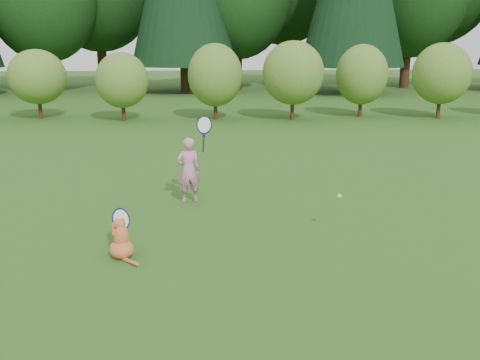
{
  "coord_description": "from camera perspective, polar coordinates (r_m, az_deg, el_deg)",
  "views": [
    {
      "loc": [
        -0.52,
        -7.12,
        2.74
      ],
      "look_at": [
        0.2,
        0.8,
        0.7
      ],
      "focal_mm": 40.0,
      "sensor_mm": 36.0,
      "label": 1
    }
  ],
  "objects": [
    {
      "name": "child",
      "position": [
        9.42,
        -5.47,
        1.23
      ],
      "size": [
        0.68,
        0.45,
        1.73
      ],
      "rotation": [
        0.0,
        0.0,
        3.35
      ],
      "color": "pink",
      "rests_on": "ground"
    },
    {
      "name": "shrub_row",
      "position": [
        20.17,
        -3.75,
        10.54
      ],
      "size": [
        28.0,
        3.0,
        2.8
      ],
      "primitive_type": null,
      "color": "#4A6E22",
      "rests_on": "ground"
    },
    {
      "name": "cat",
      "position": [
        7.21,
        -12.58,
        -5.91
      ],
      "size": [
        0.5,
        0.84,
        0.73
      ],
      "rotation": [
        0.0,
        0.0,
        0.3
      ],
      "color": "#D46128",
      "rests_on": "ground"
    },
    {
      "name": "ground",
      "position": [
        7.64,
        -0.96,
        -6.61
      ],
      "size": [
        100.0,
        100.0,
        0.0
      ],
      "primitive_type": "plane",
      "color": "#2B5517",
      "rests_on": "ground"
    },
    {
      "name": "tennis_ball",
      "position": [
        7.93,
        10.56,
        -1.72
      ],
      "size": [
        0.07,
        0.07,
        0.07
      ],
      "color": "#CBDE1A",
      "rests_on": "ground"
    }
  ]
}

